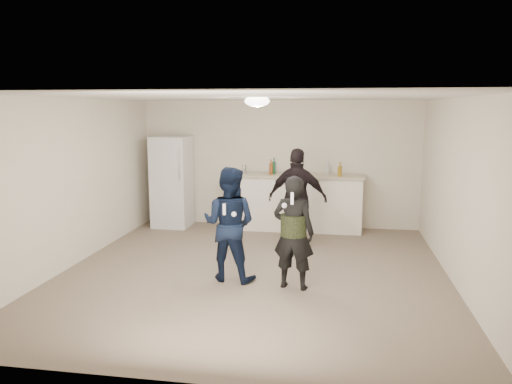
% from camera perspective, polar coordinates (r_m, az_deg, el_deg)
% --- Properties ---
extents(floor, '(6.00, 6.00, 0.00)m').
position_cam_1_polar(floor, '(7.32, -0.26, -9.17)').
color(floor, '#6B5B4C').
rests_on(floor, ground).
extents(ceiling, '(6.00, 6.00, 0.00)m').
position_cam_1_polar(ceiling, '(6.93, -0.28, 10.79)').
color(ceiling, silver).
rests_on(ceiling, wall_back).
extents(wall_back, '(6.00, 0.00, 6.00)m').
position_cam_1_polar(wall_back, '(9.96, 2.64, 3.22)').
color(wall_back, beige).
rests_on(wall_back, floor).
extents(wall_front, '(6.00, 0.00, 6.00)m').
position_cam_1_polar(wall_front, '(4.16, -7.27, -5.91)').
color(wall_front, beige).
rests_on(wall_front, floor).
extents(wall_left, '(0.00, 6.00, 6.00)m').
position_cam_1_polar(wall_left, '(7.95, -20.20, 1.01)').
color(wall_left, beige).
rests_on(wall_left, floor).
extents(wall_right, '(0.00, 6.00, 6.00)m').
position_cam_1_polar(wall_right, '(7.10, 22.17, -0.08)').
color(wall_right, beige).
rests_on(wall_right, floor).
extents(counter, '(2.60, 0.56, 1.05)m').
position_cam_1_polar(counter, '(9.72, 4.30, -1.29)').
color(counter, white).
rests_on(counter, floor).
extents(counter_top, '(2.68, 0.64, 0.04)m').
position_cam_1_polar(counter_top, '(9.63, 4.35, 1.90)').
color(counter_top, '#C2B396').
rests_on(counter_top, counter).
extents(fridge, '(0.70, 0.70, 1.80)m').
position_cam_1_polar(fridge, '(10.09, -9.58, 1.17)').
color(fridge, silver).
rests_on(fridge, floor).
extents(fridge_handle, '(0.02, 0.02, 0.60)m').
position_cam_1_polar(fridge_handle, '(9.60, -8.78, 3.17)').
color(fridge_handle, silver).
rests_on(fridge_handle, fridge).
extents(ceiling_dome, '(0.36, 0.36, 0.16)m').
position_cam_1_polar(ceiling_dome, '(7.23, 0.13, 10.35)').
color(ceiling_dome, white).
rests_on(ceiling_dome, ceiling).
extents(shaker, '(0.08, 0.08, 0.17)m').
position_cam_1_polar(shaker, '(9.70, -1.36, 2.60)').
color(shaker, '#B8B8BD').
rests_on(shaker, counter_top).
extents(man, '(0.85, 0.71, 1.57)m').
position_cam_1_polar(man, '(6.85, -3.08, -3.67)').
color(man, '#102042').
rests_on(man, floor).
extents(woman, '(0.60, 0.45, 1.50)m').
position_cam_1_polar(woman, '(6.53, 4.31, -4.65)').
color(woman, black).
rests_on(woman, floor).
extents(camo_shorts, '(0.34, 0.34, 0.28)m').
position_cam_1_polar(camo_shorts, '(6.51, 4.32, -3.81)').
color(camo_shorts, '#263417').
rests_on(camo_shorts, woman).
extents(spectator, '(1.03, 0.53, 1.69)m').
position_cam_1_polar(spectator, '(8.42, 4.77, -0.76)').
color(spectator, black).
rests_on(spectator, floor).
extents(remote_man, '(0.04, 0.04, 0.15)m').
position_cam_1_polar(remote_man, '(6.52, -3.63, -1.97)').
color(remote_man, white).
rests_on(remote_man, man).
extents(nunchuk_man, '(0.07, 0.07, 0.07)m').
position_cam_1_polar(nunchuk_man, '(6.54, -2.54, -2.56)').
color(nunchuk_man, white).
rests_on(nunchuk_man, man).
extents(remote_woman, '(0.04, 0.04, 0.15)m').
position_cam_1_polar(remote_woman, '(6.18, 4.16, -0.73)').
color(remote_woman, white).
rests_on(remote_woman, woman).
extents(nunchuk_woman, '(0.07, 0.07, 0.07)m').
position_cam_1_polar(nunchuk_woman, '(6.24, 3.26, -1.56)').
color(nunchuk_woman, silver).
rests_on(nunchuk_woman, woman).
extents(bottle_cluster, '(1.38, 0.40, 0.24)m').
position_cam_1_polar(bottle_cluster, '(9.56, 5.14, 2.60)').
color(bottle_cluster, '#8B6814').
rests_on(bottle_cluster, counter_top).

